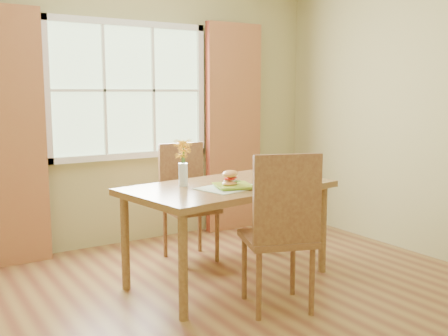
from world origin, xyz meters
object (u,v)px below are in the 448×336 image
chair_near (282,226)px  croissant_sandwich (230,178)px  water_glass (263,176)px  flower_vase (183,157)px  dining_table (228,195)px  chair_far (186,196)px

chair_near → croissant_sandwich: bearing=114.4°
chair_near → water_glass: (0.31, 0.63, 0.23)m
flower_vase → water_glass: bearing=-18.8°
chair_near → croissant_sandwich: size_ratio=5.75×
dining_table → flower_vase: (-0.33, 0.13, 0.31)m
croissant_sandwich → flower_vase: bearing=103.0°
flower_vase → dining_table: bearing=-21.0°
dining_table → flower_vase: size_ratio=4.69×
dining_table → chair_near: (-0.03, -0.71, -0.09)m
chair_near → dining_table: bearing=107.2°
dining_table → water_glass: size_ratio=14.05×
chair_far → flower_vase: 0.80m
chair_near → croissant_sandwich: 0.62m
chair_far → water_glass: (0.27, -0.79, 0.27)m
dining_table → chair_far: (0.01, 0.71, -0.13)m
croissant_sandwich → flower_vase: flower_vase is taller
water_glass → croissant_sandwich: bearing=-169.6°
chair_near → flower_vase: size_ratio=3.03×
water_glass → dining_table: bearing=163.9°
dining_table → chair_near: chair_near is taller
chair_near → chair_far: size_ratio=1.06×
chair_near → flower_vase: 0.97m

